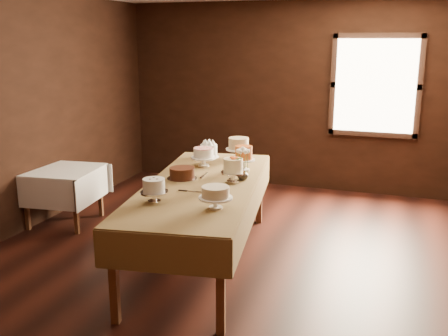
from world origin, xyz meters
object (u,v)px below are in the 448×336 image
cake_caramel (244,160)px  cake_chocolate (182,174)px  cake_flowers (233,172)px  cake_server_d (237,175)px  cake_swirl (154,192)px  cake_server_a (195,192)px  flower_vase (243,174)px  cake_cream (216,198)px  cake_server_b (226,198)px  side_table (63,175)px  cake_lattice (204,158)px  display_table (202,189)px  cake_speckled (239,149)px  cake_server_e (163,188)px  cake_meringue (209,151)px  cake_server_c (205,174)px

cake_caramel → cake_chocolate: (-0.49, -0.55, -0.06)m
cake_flowers → cake_server_d: cake_flowers is taller
cake_flowers → cake_swirl: bearing=-118.2°
cake_server_a → flower_vase: 0.64m
cake_caramel → cake_server_a: size_ratio=1.19×
cake_cream → cake_server_b: 0.32m
cake_caramel → side_table: bearing=-177.2°
cake_lattice → flower_vase: bearing=-33.9°
display_table → flower_vase: flower_vase is taller
cake_swirl → cake_speckled: bearing=84.4°
side_table → cake_lattice: bearing=4.4°
cake_speckled → cake_swirl: (-0.18, -1.86, -0.02)m
cake_server_e → cake_lattice: bearing=117.2°
display_table → cake_server_b: 0.56m
display_table → cake_meringue: 1.16m
cake_meringue → cake_swirl: 1.82m
cake_speckled → cake_server_c: cake_speckled is taller
cake_cream → cake_server_a: cake_cream is taller
cake_swirl → side_table: bearing=147.1°
side_table → cake_server_d: (2.30, -0.12, 0.24)m
cake_lattice → cake_server_b: size_ratio=1.30×
cake_cream → cake_server_a: 0.53m
flower_vase → cake_caramel: bearing=106.0°
cake_server_c → display_table: bearing=-169.2°
side_table → cake_flowers: 2.40m
cake_meringue → cake_swirl: cake_swirl is taller
cake_lattice → cake_caramel: bearing=-3.3°
cake_speckled → cake_swirl: size_ratio=1.12×
cake_server_d → flower_vase: (0.10, -0.13, 0.06)m
cake_server_a → cake_server_d: size_ratio=1.00×
side_table → cake_chocolate: cake_chocolate is taller
cake_speckled → cake_server_b: bearing=-76.1°
cake_server_a → cake_lattice: bearing=102.8°
side_table → cake_server_d: size_ratio=3.84×
cake_lattice → cake_server_b: cake_lattice is taller
cake_flowers → cake_meringue: bearing=123.3°
flower_vase → cake_chocolate: bearing=-162.7°
cake_caramel → flower_vase: 0.38m
side_table → cake_caramel: (2.30, 0.11, 0.36)m
cake_lattice → cake_swirl: size_ratio=1.14×
cake_lattice → cake_cream: cake_lattice is taller
cake_server_e → cake_chocolate: bearing=113.7°
cake_meringue → cake_server_c: 0.82m
cake_server_c → cake_server_b: bearing=-150.6°
cake_speckled → cake_server_a: 1.45m
cake_swirl → cake_server_b: bearing=30.1°
cake_swirl → cake_server_e: (-0.12, 0.42, -0.10)m
cake_swirl → cake_server_a: cake_swirl is taller
cake_cream → cake_server_d: bearing=98.2°
display_table → cake_caramel: size_ratio=10.11×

